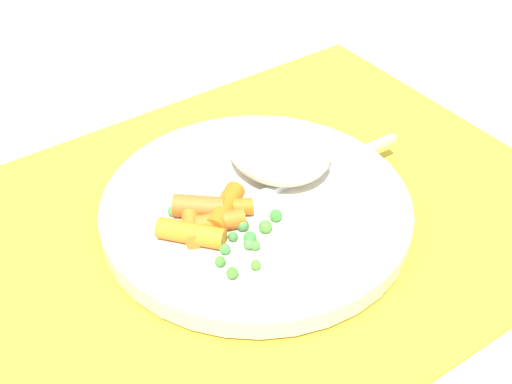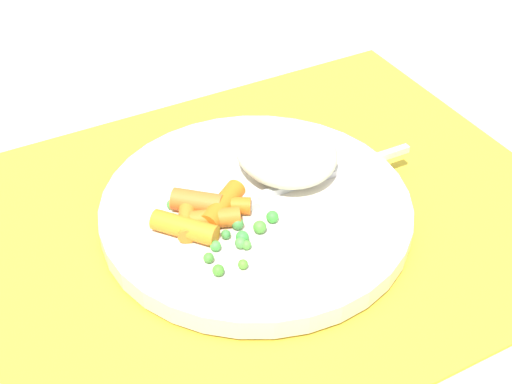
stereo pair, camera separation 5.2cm
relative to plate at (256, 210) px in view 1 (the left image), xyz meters
name	(u,v)px [view 1 (the left image)]	position (x,y,z in m)	size (l,w,h in m)	color
ground_plane	(256,223)	(0.00, 0.00, -0.01)	(2.40, 2.40, 0.00)	beige
placemat	(256,221)	(0.00, 0.00, -0.01)	(0.49, 0.38, 0.01)	gold
plate	(256,210)	(0.00, 0.00, 0.00)	(0.24, 0.24, 0.02)	silver
rice_mound	(280,150)	(-0.04, -0.03, 0.03)	(0.08, 0.09, 0.03)	beige
carrot_portion	(209,218)	(0.04, 0.00, 0.02)	(0.08, 0.06, 0.02)	orange
pea_scatter	(239,232)	(0.03, 0.02, 0.01)	(0.07, 0.09, 0.01)	#4C8E3F
fork	(287,186)	(-0.03, 0.00, 0.01)	(0.19, 0.02, 0.01)	silver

